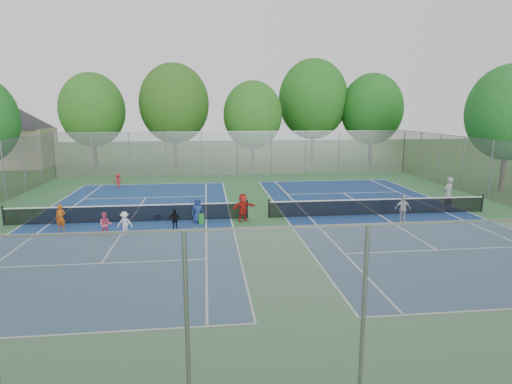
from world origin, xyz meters
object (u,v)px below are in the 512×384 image
at_px(net_right, 379,207).
at_px(ball_crate, 157,217).
at_px(net_left, 129,214).
at_px(instructor, 448,194).
at_px(ball_hopper, 201,219).

bearing_deg(net_right, ball_crate, 177.78).
bearing_deg(net_left, ball_crate, 18.71).
bearing_deg(instructor, ball_hopper, -17.45).
relative_size(net_right, ball_crate, 41.67).
xyz_separation_m(net_left, instructor, (18.61, 0.72, 0.54)).
distance_m(ball_hopper, instructor, 14.86).
bearing_deg(instructor, ball_crate, -22.91).
xyz_separation_m(net_right, ball_crate, (-12.57, 0.49, -0.32)).
height_order(net_left, instructor, instructor).
height_order(net_left, ball_crate, net_left).
height_order(net_right, ball_crate, net_right).
xyz_separation_m(net_right, ball_hopper, (-10.14, -0.89, -0.18)).
relative_size(net_right, ball_hopper, 23.35).
relative_size(net_left, net_right, 1.00).
distance_m(net_left, instructor, 18.64).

